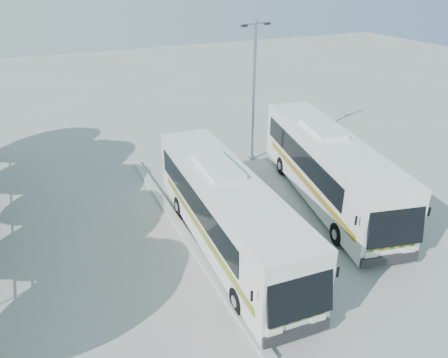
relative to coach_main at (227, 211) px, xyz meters
name	(u,v)px	position (x,y,z in m)	size (l,w,h in m)	color
ground	(247,241)	(1.00, 0.03, -1.76)	(100.00, 100.00, 0.00)	#9D9D98
kerb_divider	(181,229)	(-1.30, 2.03, -1.69)	(0.40, 16.00, 0.15)	#B2B2AD
coach_main	(227,211)	(0.00, 0.00, 0.00)	(2.96, 11.71, 3.22)	silver
coach_adjacent	(328,166)	(6.25, 1.73, 0.06)	(4.93, 12.25, 3.34)	silver
lamppost	(254,87)	(5.31, 7.78, 2.69)	(1.96, 0.58, 8.07)	gray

